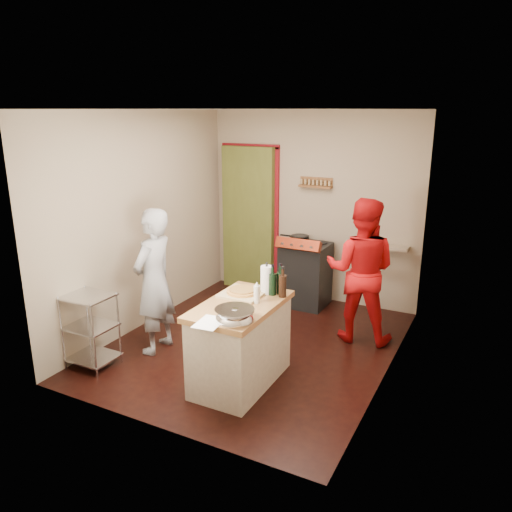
# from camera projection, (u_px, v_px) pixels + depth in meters

# --- Properties ---
(floor) EXTENTS (3.50, 3.50, 0.00)m
(floor) POSITION_uv_depth(u_px,v_px,m) (254.00, 345.00, 5.73)
(floor) COLOR black
(floor) RESTS_ON ground
(back_wall) EXTENTS (3.00, 0.44, 2.60)m
(back_wall) POSITION_uv_depth(u_px,v_px,m) (271.00, 215.00, 7.21)
(back_wall) COLOR gray
(back_wall) RESTS_ON ground
(left_wall) EXTENTS (0.04, 3.50, 2.60)m
(left_wall) POSITION_uv_depth(u_px,v_px,m) (144.00, 221.00, 6.02)
(left_wall) COLOR gray
(left_wall) RESTS_ON ground
(right_wall) EXTENTS (0.04, 3.50, 2.60)m
(right_wall) POSITION_uv_depth(u_px,v_px,m) (394.00, 252.00, 4.70)
(right_wall) COLOR gray
(right_wall) RESTS_ON ground
(ceiling) EXTENTS (3.00, 3.50, 0.02)m
(ceiling) POSITION_uv_depth(u_px,v_px,m) (253.00, 108.00, 4.99)
(ceiling) COLOR white
(ceiling) RESTS_ON back_wall
(stove) EXTENTS (0.60, 0.63, 1.00)m
(stove) POSITION_uv_depth(u_px,v_px,m) (305.00, 273.00, 6.80)
(stove) COLOR black
(stove) RESTS_ON ground
(wire_shelving) EXTENTS (0.48, 0.40, 0.80)m
(wire_shelving) POSITION_uv_depth(u_px,v_px,m) (90.00, 327.00, 5.14)
(wire_shelving) COLOR silver
(wire_shelving) RESTS_ON ground
(island) EXTENTS (0.66, 1.23, 1.15)m
(island) POSITION_uv_depth(u_px,v_px,m) (241.00, 341.00, 4.82)
(island) COLOR beige
(island) RESTS_ON ground
(person_stripe) EXTENTS (0.40, 0.60, 1.61)m
(person_stripe) POSITION_uv_depth(u_px,v_px,m) (154.00, 282.00, 5.40)
(person_stripe) COLOR #B9BABE
(person_stripe) RESTS_ON ground
(person_red) EXTENTS (0.89, 0.73, 1.67)m
(person_red) POSITION_uv_depth(u_px,v_px,m) (361.00, 271.00, 5.67)
(person_red) COLOR #B40C0E
(person_red) RESTS_ON ground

